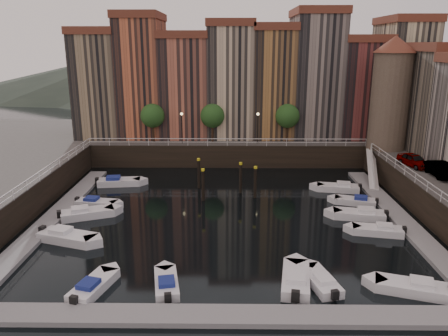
{
  "coord_description": "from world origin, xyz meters",
  "views": [
    {
      "loc": [
        0.25,
        -39.57,
        15.72
      ],
      "look_at": [
        -0.28,
        4.0,
        3.39
      ],
      "focal_mm": 35.0,
      "sensor_mm": 36.0,
      "label": 1
    }
  ],
  "objects_px": {
    "mooring_pilings": "(224,180)",
    "car_a": "(414,161)",
    "boat_left_3": "(96,203)",
    "gangway": "(372,167)",
    "boat_left_2": "(86,213)",
    "boat_left_1": "(67,237)",
    "corner_tower": "(391,92)",
    "car_b": "(440,170)"
  },
  "relations": [
    {
      "from": "corner_tower",
      "to": "boat_left_2",
      "type": "height_order",
      "value": "corner_tower"
    },
    {
      "from": "gangway",
      "to": "car_b",
      "type": "height_order",
      "value": "car_b"
    },
    {
      "from": "boat_left_2",
      "to": "car_a",
      "type": "bearing_deg",
      "value": -9.7
    },
    {
      "from": "gangway",
      "to": "boat_left_2",
      "type": "distance_m",
      "value": 32.42
    },
    {
      "from": "boat_left_2",
      "to": "boat_left_3",
      "type": "xyz_separation_m",
      "value": [
        0.05,
        3.0,
        -0.06
      ]
    },
    {
      "from": "gangway",
      "to": "car_b",
      "type": "relative_size",
      "value": 1.88
    },
    {
      "from": "car_b",
      "to": "corner_tower",
      "type": "bearing_deg",
      "value": 94.63
    },
    {
      "from": "mooring_pilings",
      "to": "car_b",
      "type": "bearing_deg",
      "value": -8.33
    },
    {
      "from": "gangway",
      "to": "car_b",
      "type": "bearing_deg",
      "value": -62.46
    },
    {
      "from": "boat_left_2",
      "to": "boat_left_3",
      "type": "relative_size",
      "value": 1.17
    },
    {
      "from": "car_a",
      "to": "car_b",
      "type": "distance_m",
      "value": 3.79
    },
    {
      "from": "corner_tower",
      "to": "car_a",
      "type": "relative_size",
      "value": 3.32
    },
    {
      "from": "gangway",
      "to": "boat_left_2",
      "type": "bearing_deg",
      "value": -159.57
    },
    {
      "from": "corner_tower",
      "to": "boat_left_3",
      "type": "relative_size",
      "value": 3.11
    },
    {
      "from": "corner_tower",
      "to": "car_a",
      "type": "xyz_separation_m",
      "value": [
        0.08,
        -8.66,
        -6.49
      ]
    },
    {
      "from": "boat_left_2",
      "to": "car_b",
      "type": "relative_size",
      "value": 1.17
    },
    {
      "from": "boat_left_1",
      "to": "boat_left_2",
      "type": "xyz_separation_m",
      "value": [
        -0.05,
        5.24,
        -0.01
      ]
    },
    {
      "from": "gangway",
      "to": "car_a",
      "type": "xyz_separation_m",
      "value": [
        2.98,
        -4.16,
        1.79
      ]
    },
    {
      "from": "corner_tower",
      "to": "boat_left_3",
      "type": "xyz_separation_m",
      "value": [
        -33.19,
        -12.81,
        -9.86
      ]
    },
    {
      "from": "boat_left_3",
      "to": "car_a",
      "type": "height_order",
      "value": "car_a"
    },
    {
      "from": "car_a",
      "to": "boat_left_1",
      "type": "bearing_deg",
      "value": -176.31
    },
    {
      "from": "mooring_pilings",
      "to": "car_a",
      "type": "height_order",
      "value": "car_a"
    },
    {
      "from": "corner_tower",
      "to": "boat_left_3",
      "type": "bearing_deg",
      "value": -158.9
    },
    {
      "from": "corner_tower",
      "to": "mooring_pilings",
      "type": "xyz_separation_m",
      "value": [
        -20.27,
        -9.15,
        -8.54
      ]
    },
    {
      "from": "corner_tower",
      "to": "car_b",
      "type": "distance_m",
      "value": 13.94
    },
    {
      "from": "mooring_pilings",
      "to": "car_b",
      "type": "height_order",
      "value": "car_b"
    },
    {
      "from": "gangway",
      "to": "boat_left_2",
      "type": "height_order",
      "value": "gangway"
    },
    {
      "from": "boat_left_3",
      "to": "car_b",
      "type": "xyz_separation_m",
      "value": [
        34.36,
        0.52,
        3.39
      ]
    },
    {
      "from": "car_a",
      "to": "gangway",
      "type": "bearing_deg",
      "value": 108.87
    },
    {
      "from": "gangway",
      "to": "mooring_pilings",
      "type": "bearing_deg",
      "value": -165.02
    },
    {
      "from": "boat_left_2",
      "to": "car_a",
      "type": "distance_m",
      "value": 34.24
    },
    {
      "from": "boat_left_1",
      "to": "car_a",
      "type": "relative_size",
      "value": 1.28
    },
    {
      "from": "boat_left_2",
      "to": "corner_tower",
      "type": "bearing_deg",
      "value": 3.62
    },
    {
      "from": "boat_left_3",
      "to": "car_b",
      "type": "relative_size",
      "value": 1.01
    },
    {
      "from": "mooring_pilings",
      "to": "car_a",
      "type": "relative_size",
      "value": 1.58
    },
    {
      "from": "corner_tower",
      "to": "car_a",
      "type": "bearing_deg",
      "value": -89.5
    },
    {
      "from": "gangway",
      "to": "mooring_pilings",
      "type": "distance_m",
      "value": 17.99
    },
    {
      "from": "mooring_pilings",
      "to": "corner_tower",
      "type": "bearing_deg",
      "value": 24.29
    },
    {
      "from": "corner_tower",
      "to": "mooring_pilings",
      "type": "height_order",
      "value": "corner_tower"
    },
    {
      "from": "boat_left_2",
      "to": "car_b",
      "type": "distance_m",
      "value": 34.74
    },
    {
      "from": "mooring_pilings",
      "to": "boat_left_1",
      "type": "bearing_deg",
      "value": -137.38
    },
    {
      "from": "corner_tower",
      "to": "boat_left_1",
      "type": "height_order",
      "value": "corner_tower"
    }
  ]
}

